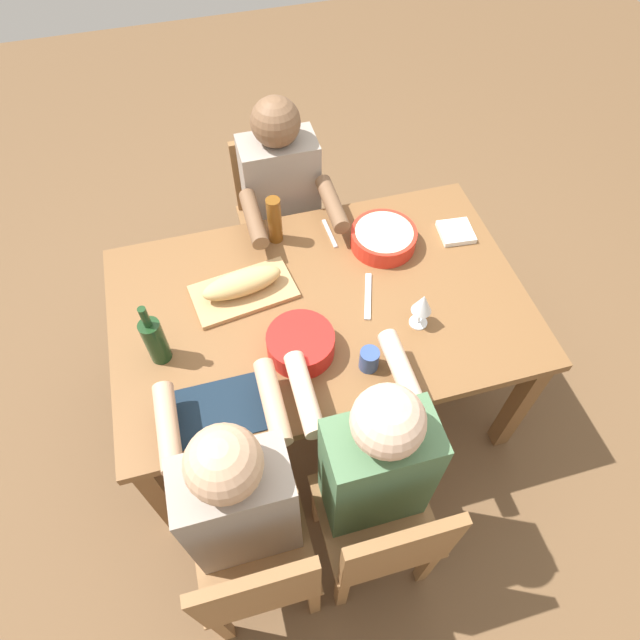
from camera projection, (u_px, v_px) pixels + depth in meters
ground_plane at (320, 393)px, 2.76m from camera, size 8.00×8.00×0.00m
dining_table at (320, 316)px, 2.22m from camera, size 1.62×1.03×0.74m
chair_far_right at (257, 571)px, 1.82m from camera, size 0.40×0.40×0.85m
diner_far_right at (239, 497)px, 1.75m from camera, size 0.41×0.53×1.20m
chair_near_center at (277, 210)px, 2.83m from camera, size 0.40×0.40×0.85m
diner_near_center at (283, 202)px, 2.55m from camera, size 0.41×0.53×1.20m
chair_far_center at (384, 534)px, 1.89m from camera, size 0.40×0.40×0.85m
diner_far_center at (372, 462)px, 1.82m from camera, size 0.41×0.53×1.20m
serving_bowl_salad at (301, 343)px, 1.98m from camera, size 0.25×0.25×0.09m
serving_bowl_pasta at (384, 237)px, 2.30m from camera, size 0.28×0.28×0.08m
cutting_board at (244, 292)px, 2.18m from camera, size 0.43×0.28×0.02m
bread_loaf at (242, 283)px, 2.13m from camera, size 0.33×0.15×0.09m
wine_bottle at (155, 340)px, 1.92m from camera, size 0.08×0.08×0.29m
beer_bottle at (275, 220)px, 2.27m from camera, size 0.06×0.06×0.22m
wine_glass at (423, 305)px, 2.01m from camera, size 0.08×0.08×0.17m
placemat_far_right at (222, 409)px, 1.88m from camera, size 0.32×0.23×0.01m
fork_near_center at (330, 233)px, 2.37m from camera, size 0.02×0.17×0.01m
cup_far_center at (369, 359)px, 1.95m from camera, size 0.07×0.07×0.09m
carving_knife at (368, 296)px, 2.17m from camera, size 0.10×0.22×0.01m
napkin_stack at (456, 232)px, 2.36m from camera, size 0.15×0.15×0.02m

